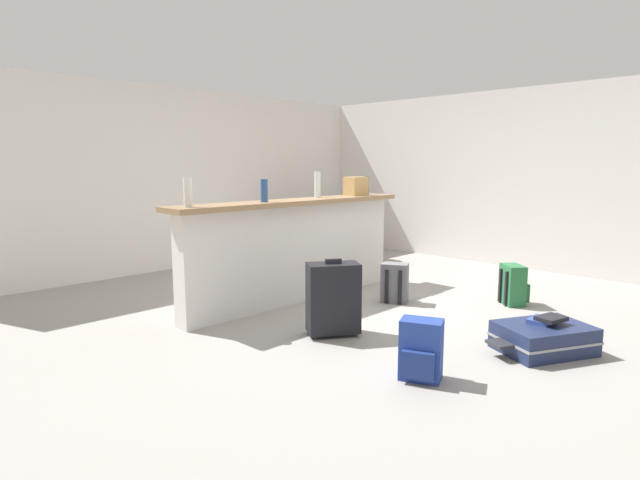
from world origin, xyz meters
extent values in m
cube|color=gray|center=(0.00, 0.00, -0.03)|extent=(13.00, 13.00, 0.05)
cube|color=silver|center=(0.00, 3.05, 1.25)|extent=(6.60, 0.10, 2.50)
cube|color=silver|center=(3.05, 0.30, 1.25)|extent=(0.10, 6.00, 2.50)
cube|color=silver|center=(-0.42, 0.52, 0.52)|extent=(2.80, 0.20, 1.04)
cube|color=#93704C|center=(-0.42, 0.52, 1.07)|extent=(2.96, 0.40, 0.05)
cylinder|color=silver|center=(-1.71, 0.49, 1.22)|extent=(0.07, 0.07, 0.26)
cylinder|color=#284C89|center=(-0.85, 0.50, 1.20)|extent=(0.07, 0.07, 0.22)
cylinder|color=silver|center=(0.00, 0.61, 1.24)|extent=(0.07, 0.07, 0.29)
cylinder|color=#2D6B38|center=(0.85, 0.59, 1.20)|extent=(0.06, 0.06, 0.22)
cube|color=tan|center=(0.58, 0.54, 1.20)|extent=(0.26, 0.18, 0.22)
cube|color=brown|center=(1.55, 1.91, 0.72)|extent=(1.10, 0.80, 0.04)
cylinder|color=brown|center=(1.06, 1.57, 0.35)|extent=(0.06, 0.06, 0.70)
cylinder|color=brown|center=(2.04, 1.57, 0.35)|extent=(0.06, 0.06, 0.70)
cylinder|color=brown|center=(1.06, 2.25, 0.35)|extent=(0.06, 0.06, 0.70)
cylinder|color=brown|center=(2.04, 2.25, 0.35)|extent=(0.06, 0.06, 0.70)
cube|color=#4C331E|center=(1.53, 1.32, 0.43)|extent=(0.46, 0.46, 0.04)
cube|color=#4C331E|center=(1.50, 1.49, 0.69)|extent=(0.40, 0.10, 0.48)
cylinder|color=#4C331E|center=(1.40, 1.13, 0.21)|extent=(0.04, 0.04, 0.41)
cylinder|color=#4C331E|center=(1.72, 1.18, 0.21)|extent=(0.04, 0.04, 0.41)
cylinder|color=#4C331E|center=(1.35, 1.45, 0.21)|extent=(0.04, 0.04, 0.41)
cylinder|color=#4C331E|center=(1.66, 1.50, 0.21)|extent=(0.04, 0.04, 0.41)
cube|color=#4C331E|center=(1.60, 2.53, 0.43)|extent=(0.41, 0.41, 0.04)
cube|color=#4C331E|center=(1.60, 2.35, 0.69)|extent=(0.40, 0.05, 0.48)
cylinder|color=#4C331E|center=(1.75, 2.69, 0.21)|extent=(0.04, 0.04, 0.41)
cylinder|color=#4C331E|center=(1.43, 2.68, 0.21)|extent=(0.04, 0.04, 0.41)
cylinder|color=#4C331E|center=(1.76, 2.37, 0.21)|extent=(0.04, 0.04, 0.41)
cylinder|color=#4C331E|center=(1.44, 2.36, 0.21)|extent=(0.04, 0.04, 0.41)
cube|color=#1E284C|center=(-0.10, -2.00, 0.11)|extent=(0.82, 0.74, 0.22)
cube|color=gray|center=(-0.10, -2.00, 0.11)|extent=(0.84, 0.75, 0.02)
cube|color=#2D2D33|center=(-0.46, -1.81, 0.11)|extent=(0.21, 0.22, 0.02)
cube|color=slate|center=(0.27, -0.28, 0.21)|extent=(0.29, 0.33, 0.42)
cube|color=#515155|center=(0.37, -0.23, 0.14)|extent=(0.16, 0.22, 0.19)
cube|color=black|center=(0.22, -0.39, 0.19)|extent=(0.04, 0.04, 0.36)
cube|color=black|center=(0.15, -0.27, 0.19)|extent=(0.04, 0.04, 0.36)
cube|color=black|center=(-0.97, -0.54, 0.33)|extent=(0.50, 0.44, 0.60)
cylinder|color=black|center=(-1.13, -0.44, 0.03)|extent=(0.07, 0.06, 0.06)
cylinder|color=black|center=(-0.81, -0.65, 0.03)|extent=(0.07, 0.06, 0.06)
cube|color=#232328|center=(-0.97, -0.54, 0.65)|extent=(0.14, 0.11, 0.04)
cube|color=#286B3D|center=(1.07, -1.21, 0.21)|extent=(0.32, 0.33, 0.42)
cube|color=#205530|center=(1.15, -1.28, 0.14)|extent=(0.19, 0.21, 0.19)
cube|color=black|center=(0.95, -1.20, 0.19)|extent=(0.04, 0.04, 0.36)
cube|color=black|center=(1.04, -1.10, 0.19)|extent=(0.04, 0.04, 0.36)
cube|color=#233D93|center=(-1.21, -1.60, 0.21)|extent=(0.28, 0.33, 0.42)
cube|color=navy|center=(-1.31, -1.64, 0.14)|extent=(0.14, 0.23, 0.19)
cube|color=black|center=(-1.15, -1.49, 0.19)|extent=(0.04, 0.04, 0.36)
cube|color=black|center=(-1.09, -1.62, 0.19)|extent=(0.04, 0.04, 0.36)
cube|color=#334C99|center=(-0.06, -1.95, 0.24)|extent=(0.22, 0.16, 0.03)
cube|color=black|center=(-0.06, -2.03, 0.27)|extent=(0.25, 0.21, 0.03)
camera|label=1|loc=(-4.10, -3.47, 1.47)|focal=28.93mm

